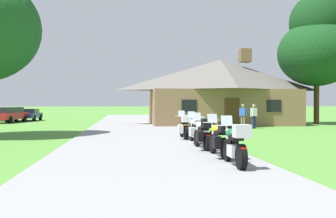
# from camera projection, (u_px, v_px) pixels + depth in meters

# --- Properties ---
(ground_plane) EXTENTS (500.00, 500.00, 0.00)m
(ground_plane) POSITION_uv_depth(u_px,v_px,m) (139.00, 135.00, 21.61)
(ground_plane) COLOR #4C8433
(asphalt_driveway) EXTENTS (6.40, 80.00, 0.06)m
(asphalt_driveway) POSITION_uv_depth(u_px,v_px,m) (140.00, 137.00, 19.62)
(asphalt_driveway) COLOR gray
(asphalt_driveway) RESTS_ON ground
(motorcycle_green_nearest_to_camera) EXTENTS (0.66, 2.08, 1.30)m
(motorcycle_green_nearest_to_camera) POSITION_uv_depth(u_px,v_px,m) (235.00, 145.00, 10.34)
(motorcycle_green_nearest_to_camera) COLOR black
(motorcycle_green_nearest_to_camera) RESTS_ON asphalt_driveway
(motorcycle_yellow_second_in_row) EXTENTS (0.75, 2.08, 1.30)m
(motorcycle_yellow_second_in_row) POSITION_uv_depth(u_px,v_px,m) (221.00, 139.00, 12.08)
(motorcycle_yellow_second_in_row) COLOR black
(motorcycle_yellow_second_in_row) RESTS_ON asphalt_driveway
(motorcycle_white_third_in_row) EXTENTS (0.79, 2.08, 1.30)m
(motorcycle_white_third_in_row) POSITION_uv_depth(u_px,v_px,m) (204.00, 134.00, 14.18)
(motorcycle_white_third_in_row) COLOR black
(motorcycle_white_third_in_row) RESTS_ON asphalt_driveway
(motorcycle_white_fourth_in_row) EXTENTS (0.73, 2.08, 1.30)m
(motorcycle_white_fourth_in_row) POSITION_uv_depth(u_px,v_px,m) (196.00, 130.00, 16.49)
(motorcycle_white_fourth_in_row) COLOR black
(motorcycle_white_fourth_in_row) RESTS_ON asphalt_driveway
(motorcycle_red_farthest_in_row) EXTENTS (0.72, 2.08, 1.30)m
(motorcycle_red_farthest_in_row) POSITION_uv_depth(u_px,v_px,m) (185.00, 127.00, 18.51)
(motorcycle_red_farthest_in_row) COLOR black
(motorcycle_red_farthest_in_row) RESTS_ON asphalt_driveway
(stone_lodge) EXTENTS (12.14, 7.42, 6.26)m
(stone_lodge) POSITION_uv_depth(u_px,v_px,m) (221.00, 91.00, 32.68)
(stone_lodge) COLOR brown
(stone_lodge) RESTS_ON ground
(bystander_blue_shirt_near_lodge) EXTENTS (0.47, 0.38, 1.69)m
(bystander_blue_shirt_near_lodge) POSITION_uv_depth(u_px,v_px,m) (243.00, 115.00, 27.61)
(bystander_blue_shirt_near_lodge) COLOR #75664C
(bystander_blue_shirt_near_lodge) RESTS_ON ground
(bystander_white_shirt_beside_signpost) EXTENTS (0.53, 0.32, 1.69)m
(bystander_white_shirt_beside_signpost) POSITION_uv_depth(u_px,v_px,m) (254.00, 115.00, 27.11)
(bystander_white_shirt_beside_signpost) COLOR navy
(bystander_white_shirt_beside_signpost) RESTS_ON ground
(tree_right_of_lodge) EXTENTS (6.36, 6.36, 10.80)m
(tree_right_of_lodge) POSITION_uv_depth(u_px,v_px,m) (317.00, 44.00, 32.70)
(tree_right_of_lodge) COLOR #422D19
(tree_right_of_lodge) RESTS_ON ground
(parked_red_suv_far_left) EXTENTS (2.64, 4.86, 1.40)m
(parked_red_suv_far_left) POSITION_uv_depth(u_px,v_px,m) (8.00, 114.00, 35.54)
(parked_red_suv_far_left) COLOR maroon
(parked_red_suv_far_left) RESTS_ON ground
(parked_navy_sedan_far_left) EXTENTS (1.99, 4.24, 1.20)m
(parked_navy_sedan_far_left) POSITION_uv_depth(u_px,v_px,m) (29.00, 114.00, 39.62)
(parked_navy_sedan_far_left) COLOR navy
(parked_navy_sedan_far_left) RESTS_ON ground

